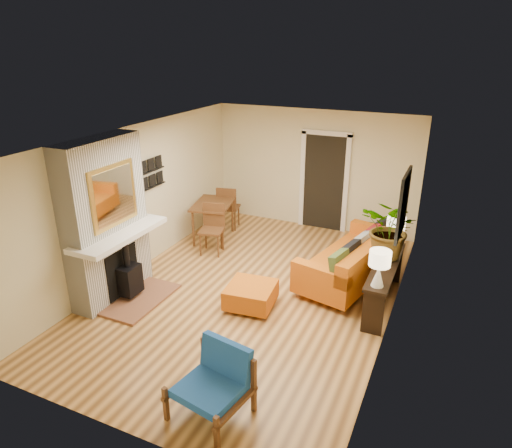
# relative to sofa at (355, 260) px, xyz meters

# --- Properties ---
(room_shell) EXTENTS (6.50, 6.50, 6.50)m
(room_shell) POSITION_rel_sofa_xyz_m (-0.88, 1.54, 0.84)
(room_shell) COLOR tan
(room_shell) RESTS_ON ground
(fireplace) EXTENTS (1.09, 1.68, 2.60)m
(fireplace) POSITION_rel_sofa_xyz_m (-3.48, -2.09, 0.84)
(fireplace) COLOR white
(fireplace) RESTS_ON ground
(sofa) EXTENTS (1.48, 2.48, 0.92)m
(sofa) POSITION_rel_sofa_xyz_m (0.00, 0.00, 0.00)
(sofa) COLOR silver
(sofa) RESTS_ON ground
(ottoman) EXTENTS (0.80, 0.80, 0.37)m
(ottoman) POSITION_rel_sofa_xyz_m (-1.29, -1.51, -0.19)
(ottoman) COLOR silver
(ottoman) RESTS_ON ground
(blue_chair) EXTENTS (0.89, 0.87, 0.81)m
(blue_chair) POSITION_rel_sofa_xyz_m (-0.72, -3.64, 0.03)
(blue_chair) COLOR brown
(blue_chair) RESTS_ON ground
(dining_table) EXTENTS (1.05, 1.86, 0.98)m
(dining_table) POSITION_rel_sofa_xyz_m (-3.05, 0.59, 0.24)
(dining_table) COLOR brown
(dining_table) RESTS_ON ground
(console_table) EXTENTS (0.34, 1.85, 0.72)m
(console_table) POSITION_rel_sofa_xyz_m (0.59, -0.60, 0.17)
(console_table) COLOR black
(console_table) RESTS_ON ground
(lamp_near) EXTENTS (0.30, 0.30, 0.54)m
(lamp_near) POSITION_rel_sofa_xyz_m (0.59, -1.34, 0.66)
(lamp_near) COLOR white
(lamp_near) RESTS_ON console_table
(lamp_far) EXTENTS (0.30, 0.30, 0.54)m
(lamp_far) POSITION_rel_sofa_xyz_m (0.59, 0.08, 0.66)
(lamp_far) COLOR white
(lamp_far) RESTS_ON console_table
(houseplant) EXTENTS (1.09, 1.03, 0.98)m
(houseplant) POSITION_rel_sofa_xyz_m (0.58, -0.35, 0.81)
(houseplant) COLOR #1E5919
(houseplant) RESTS_ON console_table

